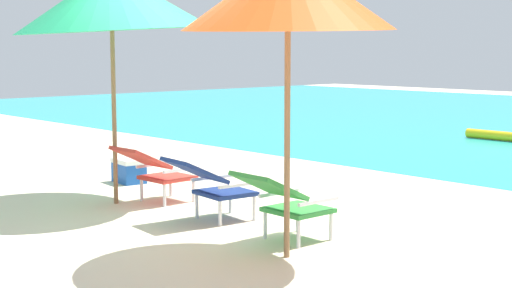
{
  "coord_description": "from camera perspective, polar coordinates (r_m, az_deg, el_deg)",
  "views": [
    {
      "loc": [
        5.89,
        -4.96,
        1.75
      ],
      "look_at": [
        0.0,
        0.37,
        0.75
      ],
      "focal_mm": 52.86,
      "sensor_mm": 36.0,
      "label": 1
    }
  ],
  "objects": [
    {
      "name": "ground_plane",
      "position": [
        10.86,
        14.32,
        -2.32
      ],
      "size": [
        40.0,
        40.0,
        0.0
      ],
      "primitive_type": "plane",
      "color": "beige"
    },
    {
      "name": "beach_umbrella_left",
      "position": [
        8.64,
        -10.89,
        10.66
      ],
      "size": [
        2.56,
        2.58,
        2.69
      ],
      "color": "olive",
      "rests_on": "ground_plane"
    },
    {
      "name": "lounge_chair_center",
      "position": [
        7.68,
        -3.43,
        -2.93
      ],
      "size": [
        0.63,
        0.93,
        0.68
      ],
      "color": "navy",
      "rests_on": "ground_plane"
    },
    {
      "name": "swim_buoy",
      "position": [
        15.19,
        18.28,
        0.56
      ],
      "size": [
        1.6,
        0.18,
        0.18
      ],
      "primitive_type": "cylinder",
      "rotation": [
        0.0,
        1.57,
        0.0
      ],
      "color": "yellow",
      "rests_on": "ocean_band"
    },
    {
      "name": "lounge_chair_right",
      "position": [
        6.84,
        2.17,
        -4.19
      ],
      "size": [
        0.56,
        0.88,
        0.68
      ],
      "color": "#338E3D",
      "rests_on": "ground_plane"
    },
    {
      "name": "lounge_chair_left",
      "position": [
        8.64,
        -7.65,
        -1.85
      ],
      "size": [
        0.56,
        0.89,
        0.68
      ],
      "color": "red",
      "rests_on": "ground_plane"
    },
    {
      "name": "cooler_box",
      "position": [
        10.09,
        -9.59,
        -1.98
      ],
      "size": [
        0.5,
        0.37,
        0.32
      ],
      "color": "#194CA5",
      "rests_on": "ground_plane"
    }
  ]
}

